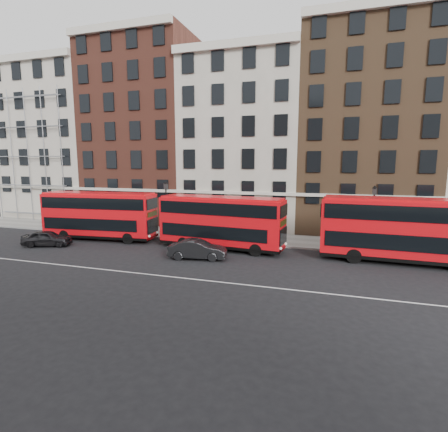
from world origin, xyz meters
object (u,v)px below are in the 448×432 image
(bus_c, at_px, (221,221))
(bus_b, at_px, (99,215))
(car_rear, at_px, (47,238))
(bus_d, at_px, (402,229))
(car_front, at_px, (197,249))

(bus_c, bearing_deg, bus_b, -175.06)
(bus_c, height_order, car_rear, bus_c)
(bus_d, height_order, car_front, bus_d)
(bus_c, height_order, car_front, bus_c)
(bus_b, relative_size, bus_d, 0.95)
(bus_b, relative_size, car_rear, 2.66)
(car_rear, relative_size, car_front, 0.93)
(car_front, bearing_deg, bus_d, -86.07)
(car_front, bearing_deg, car_rear, 81.40)
(car_rear, distance_m, car_front, 14.13)
(car_rear, bearing_deg, bus_b, -57.72)
(bus_b, distance_m, bus_c, 12.09)
(bus_b, height_order, bus_d, bus_d)
(bus_c, distance_m, car_front, 3.88)
(bus_d, xyz_separation_m, car_front, (-14.55, -3.43, -1.83))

